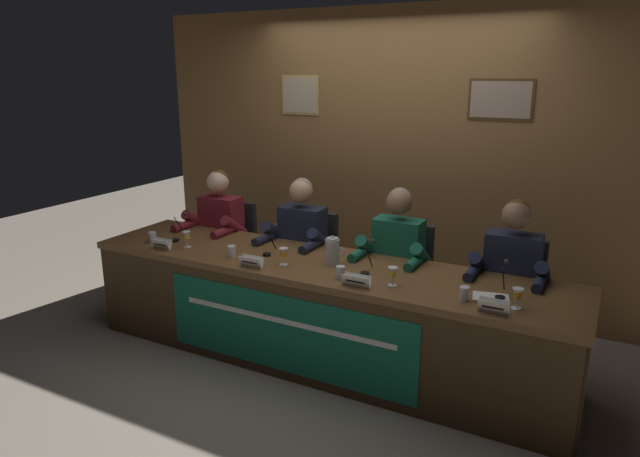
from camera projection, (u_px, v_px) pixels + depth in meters
name	position (u px, v px, depth m)	size (l,w,h in m)	color
ground_plane	(320.00, 357.00, 4.23)	(12.00, 12.00, 0.00)	gray
wall_back_panelled	(393.00, 159.00, 5.05)	(4.79, 0.14, 2.60)	brown
conference_table	(312.00, 298.00, 3.99)	(3.59, 0.81, 0.75)	brown
chair_far_left	(231.00, 254.00, 5.17)	(0.44, 0.45, 0.92)	black
panelist_far_left	(216.00, 230.00, 4.92)	(0.51, 0.48, 1.24)	black
nameplate_far_left	(162.00, 244.00, 4.31)	(0.16, 0.06, 0.08)	white
juice_glass_far_left	(187.00, 236.00, 4.35)	(0.06, 0.06, 0.12)	white
water_cup_far_left	(153.00, 238.00, 4.49)	(0.06, 0.06, 0.08)	silver
microphone_far_left	(179.00, 231.00, 4.53)	(0.06, 0.17, 0.22)	black
chair_center_left	(310.00, 268.00, 4.80)	(0.44, 0.45, 0.92)	black
panelist_center_left	(298.00, 243.00, 4.55)	(0.51, 0.48, 1.24)	black
nameplate_center_left	(251.00, 262.00, 3.92)	(0.17, 0.06, 0.08)	white
juice_glass_center_left	(283.00, 253.00, 3.95)	(0.06, 0.06, 0.12)	white
water_cup_center_left	(232.00, 252.00, 4.13)	(0.06, 0.06, 0.08)	silver
microphone_center_left	(270.00, 245.00, 4.19)	(0.06, 0.17, 0.22)	black
chair_center_right	(402.00, 285.00, 4.42)	(0.44, 0.45, 0.92)	black
panelist_center_right	(394.00, 258.00, 4.18)	(0.51, 0.48, 1.24)	black
nameplate_center_right	(356.00, 281.00, 3.57)	(0.19, 0.06, 0.08)	white
juice_glass_center_right	(393.00, 273.00, 3.57)	(0.06, 0.06, 0.12)	white
water_cup_center_right	(341.00, 273.00, 3.70)	(0.06, 0.06, 0.08)	silver
microphone_center_right	(368.00, 263.00, 3.80)	(0.06, 0.17, 0.22)	black
chair_far_right	(511.00, 305.00, 4.05)	(0.44, 0.45, 0.92)	black
panelist_far_right	(509.00, 277.00, 3.81)	(0.51, 0.48, 1.24)	black
nameplate_far_right	(493.00, 307.00, 3.18)	(0.17, 0.06, 0.08)	white
juice_glass_far_right	(518.00, 295.00, 3.22)	(0.06, 0.06, 0.12)	white
water_cup_far_right	(464.00, 294.00, 3.36)	(0.06, 0.06, 0.08)	silver
microphone_far_right	(502.00, 286.00, 3.39)	(0.06, 0.17, 0.22)	black
water_pitcher_central	(332.00, 251.00, 3.97)	(0.15, 0.10, 0.21)	silver
document_stack_far_right	(491.00, 298.00, 3.39)	(0.24, 0.19, 0.01)	white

